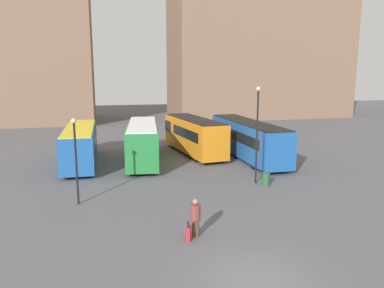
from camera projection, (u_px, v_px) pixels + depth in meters
ground_plane at (255, 278)px, 13.68m from camera, size 160.00×160.00×0.00m
building_block_right at (259, 10)px, 63.78m from camera, size 29.84×13.81×36.33m
bus_0 at (80, 144)px, 31.05m from camera, size 2.50×10.65×3.05m
bus_1 at (143, 141)px, 31.69m from camera, size 3.64×10.62×3.28m
bus_2 at (194, 135)px, 34.82m from camera, size 3.82×10.26×3.32m
bus_3 at (247, 138)px, 33.12m from camera, size 2.80×12.55×3.26m
traveler at (195, 214)px, 16.98m from camera, size 0.60×0.60×1.81m
suitcase at (189, 234)px, 16.71m from camera, size 0.30×0.40×0.96m
lamp_post_0 at (257, 128)px, 24.93m from camera, size 0.28×0.28×6.54m
lamp_post_1 at (76, 154)px, 20.96m from camera, size 0.28×0.28×4.95m
trash_bin at (266, 179)px, 25.06m from camera, size 0.52×0.52×0.85m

